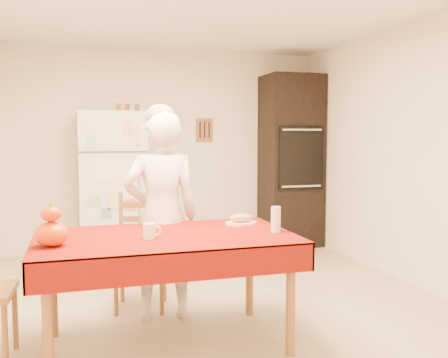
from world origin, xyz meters
name	(u,v)px	position (x,y,z in m)	size (l,w,h in m)	color
floor	(209,303)	(0.00, 0.00, 0.00)	(4.50, 4.50, 0.00)	tan
room_shell	(208,112)	(0.00, 0.00, 1.62)	(4.02, 4.52, 2.51)	beige
refrigerator	(112,185)	(-0.65, 1.88, 0.85)	(0.75, 0.74, 1.70)	white
oven_cabinet	(291,161)	(1.63, 1.93, 1.10)	(0.70, 0.62, 2.20)	black
dining_table	(166,245)	(-0.50, -0.75, 0.69)	(1.70, 1.00, 0.76)	brown
chair_far	(141,246)	(-0.55, 0.10, 0.51)	(0.50, 0.49, 0.95)	brown
seated_woman	(161,216)	(-0.44, -0.22, 0.80)	(0.59, 0.38, 1.61)	silver
coffee_mug	(149,231)	(-0.62, -0.84, 0.81)	(0.08, 0.08, 0.10)	white
pumpkin_lower	(52,234)	(-1.21, -0.89, 0.84)	(0.20, 0.20, 0.15)	#CE4504
pumpkin_upper	(51,214)	(-1.21, -0.89, 0.96)	(0.12, 0.12, 0.09)	#EA3B05
wine_glass	(276,219)	(0.25, -0.86, 0.85)	(0.07, 0.07, 0.18)	silver
bread_plate	(241,223)	(0.11, -0.52, 0.77)	(0.24, 0.24, 0.02)	white
bread_loaf	(241,218)	(0.11, -0.52, 0.81)	(0.18, 0.10, 0.06)	#98784B
spice_jar_left	(119,108)	(-0.56, 1.93, 1.75)	(0.05, 0.05, 0.10)	#935F1A
spice_jar_mid	(127,108)	(-0.46, 1.93, 1.75)	(0.05, 0.05, 0.10)	brown
spice_jar_right	(137,108)	(-0.34, 1.93, 1.75)	(0.05, 0.05, 0.10)	#99501B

